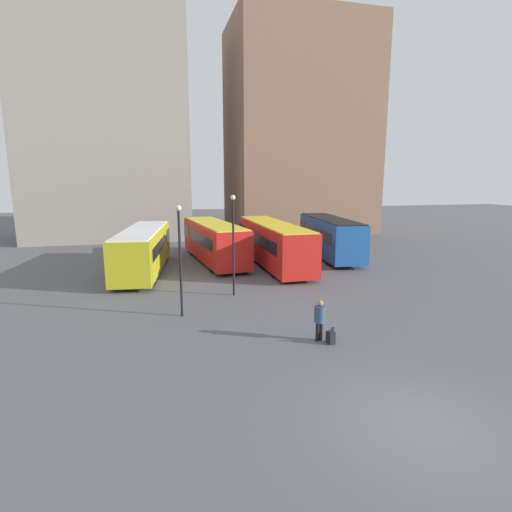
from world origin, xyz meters
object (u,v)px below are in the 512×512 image
bus_0 (143,249)px  suitcase (331,337)px  traveler (320,317)px  bus_2 (273,242)px  lamp_post_0 (180,252)px  bus_1 (214,240)px  bus_3 (329,236)px  lamp_post_1 (233,237)px

bus_0 → suitcase: size_ratio=15.75×
bus_0 → traveler: bus_0 is taller
bus_2 → lamp_post_0: lamp_post_0 is taller
bus_1 → bus_3: 9.76m
bus_3 → lamp_post_1: 13.79m
bus_1 → lamp_post_1: bearing=171.7°
lamp_post_1 → lamp_post_0: bearing=-137.6°
bus_3 → suitcase: 18.61m
bus_1 → suitcase: bus_1 is taller
suitcase → lamp_post_1: bearing=7.7°
traveler → lamp_post_0: (-5.20, 4.38, 2.13)m
bus_3 → lamp_post_0: bearing=139.6°
bus_0 → lamp_post_0: size_ratio=2.14×
bus_2 → suitcase: 15.20m
lamp_post_0 → lamp_post_1: size_ratio=0.94×
suitcase → traveler: bearing=28.9°
traveler → lamp_post_1: lamp_post_1 is taller
bus_0 → lamp_post_1: lamp_post_1 is taller
bus_1 → bus_2: bearing=-125.0°
bus_3 → suitcase: bearing=162.6°
traveler → suitcase: traveler is taller
suitcase → lamp_post_1: lamp_post_1 is taller
bus_1 → lamp_post_0: 13.01m
bus_0 → bus_2: size_ratio=0.92×
bus_0 → traveler: 16.20m
bus_1 → bus_3: bearing=-98.6°
bus_2 → suitcase: (-2.08, -14.98, -1.50)m
bus_2 → lamp_post_0: bearing=143.3°
bus_1 → lamp_post_0: size_ratio=2.11×
traveler → lamp_post_0: size_ratio=0.32×
traveler → lamp_post_1: (-2.11, 7.20, 2.30)m
bus_3 → bus_2: bearing=116.0°
bus_2 → bus_3: bearing=-70.9°
bus_0 → lamp_post_1: bearing=-137.9°
suitcase → lamp_post_1: 8.55m
bus_1 → traveler: size_ratio=6.55×
bus_0 → bus_2: 9.53m
bus_0 → lamp_post_0: (1.93, -10.15, 1.48)m
bus_1 → bus_3: bus_3 is taller
bus_1 → bus_3: (9.75, -0.35, 0.08)m
traveler → lamp_post_0: lamp_post_0 is taller
suitcase → bus_1: bearing=-3.0°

